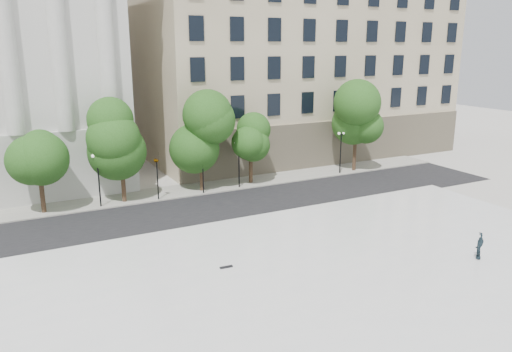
{
  "coord_description": "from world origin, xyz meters",
  "views": [
    {
      "loc": [
        -12.58,
        -17.6,
        12.77
      ],
      "look_at": [
        1.73,
        10.0,
        4.66
      ],
      "focal_mm": 35.0,
      "sensor_mm": 36.0,
      "label": 1
    }
  ],
  "objects_px": {
    "skateboard": "(226,267)",
    "person_lying": "(478,256)",
    "traffic_light_east": "(202,153)",
    "traffic_light_west": "(157,159)"
  },
  "relations": [
    {
      "from": "person_lying",
      "to": "skateboard",
      "type": "distance_m",
      "value": 15.0
    },
    {
      "from": "traffic_light_east",
      "to": "skateboard",
      "type": "height_order",
      "value": "traffic_light_east"
    },
    {
      "from": "person_lying",
      "to": "skateboard",
      "type": "xyz_separation_m",
      "value": [
        -13.82,
        5.84,
        -0.18
      ]
    },
    {
      "from": "skateboard",
      "to": "person_lying",
      "type": "bearing_deg",
      "value": -19.19
    },
    {
      "from": "traffic_light_west",
      "to": "skateboard",
      "type": "distance_m",
      "value": 16.04
    },
    {
      "from": "person_lying",
      "to": "traffic_light_east",
      "type": "bearing_deg",
      "value": 74.03
    },
    {
      "from": "traffic_light_west",
      "to": "traffic_light_east",
      "type": "distance_m",
      "value": 4.11
    },
    {
      "from": "traffic_light_west",
      "to": "skateboard",
      "type": "height_order",
      "value": "traffic_light_west"
    },
    {
      "from": "traffic_light_east",
      "to": "traffic_light_west",
      "type": "bearing_deg",
      "value": 180.0
    },
    {
      "from": "person_lying",
      "to": "skateboard",
      "type": "relative_size",
      "value": 2.16
    }
  ]
}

